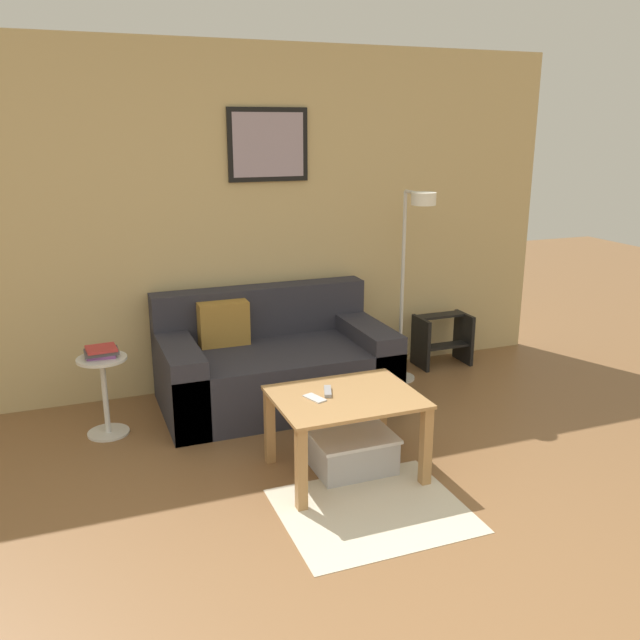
{
  "coord_description": "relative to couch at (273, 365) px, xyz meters",
  "views": [
    {
      "loc": [
        -1.08,
        -1.8,
        1.97
      ],
      "look_at": [
        0.31,
        1.82,
        0.85
      ],
      "focal_mm": 38.0,
      "sensor_mm": 36.0,
      "label": 1
    }
  ],
  "objects": [
    {
      "name": "area_rug",
      "position": [
        0.04,
        -1.62,
        -0.28
      ],
      "size": [
        0.97,
        0.82,
        0.01
      ],
      "primitive_type": "cube",
      "color": "beige",
      "rests_on": "ground_plane"
    },
    {
      "name": "coffee_table",
      "position": [
        0.07,
        -1.18,
        0.11
      ],
      "size": [
        0.82,
        0.64,
        0.49
      ],
      "color": "#AD7F4C",
      "rests_on": "ground_plane"
    },
    {
      "name": "cell_phone",
      "position": [
        -0.11,
        -1.16,
        0.21
      ],
      "size": [
        0.11,
        0.15,
        0.01
      ],
      "primitive_type": "cube",
      "rotation": [
        0.0,
        0.0,
        0.33
      ],
      "color": "silver",
      "rests_on": "coffee_table"
    },
    {
      "name": "floor_lamp",
      "position": [
        1.08,
        -0.08,
        0.71
      ],
      "size": [
        0.25,
        0.48,
        1.51
      ],
      "color": "silver",
      "rests_on": "ground_plane"
    },
    {
      "name": "remote_control",
      "position": [
        -0.01,
        -1.11,
        0.21
      ],
      "size": [
        0.09,
        0.15,
        0.02
      ],
      "primitive_type": "cube",
      "rotation": [
        0.0,
        0.0,
        -0.35
      ],
      "color": "#99999E",
      "rests_on": "coffee_table"
    },
    {
      "name": "step_stool",
      "position": [
        1.58,
        0.25,
        -0.05
      ],
      "size": [
        0.45,
        0.28,
        0.43
      ],
      "color": "black",
      "rests_on": "ground_plane"
    },
    {
      "name": "wall_back",
      "position": [
        -0.27,
        0.49,
        1.0
      ],
      "size": [
        5.6,
        0.09,
        2.55
      ],
      "color": "tan",
      "rests_on": "ground_plane"
    },
    {
      "name": "storage_bin",
      "position": [
        0.13,
        -1.15,
        -0.17
      ],
      "size": [
        0.48,
        0.4,
        0.22
      ],
      "color": "#B2B2B7",
      "rests_on": "ground_plane"
    },
    {
      "name": "book_stack",
      "position": [
        -1.19,
        -0.12,
        0.29
      ],
      "size": [
        0.21,
        0.19,
        0.06
      ],
      "color": "#8C4C93",
      "rests_on": "side_table"
    },
    {
      "name": "side_table",
      "position": [
        -1.19,
        -0.14,
        0.04
      ],
      "size": [
        0.32,
        0.32,
        0.53
      ],
      "color": "silver",
      "rests_on": "ground_plane"
    },
    {
      "name": "couch",
      "position": [
        0.0,
        0.0,
        0.0
      ],
      "size": [
        1.64,
        0.93,
        0.8
      ],
      "color": "#2D2D38",
      "rests_on": "ground_plane"
    }
  ]
}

